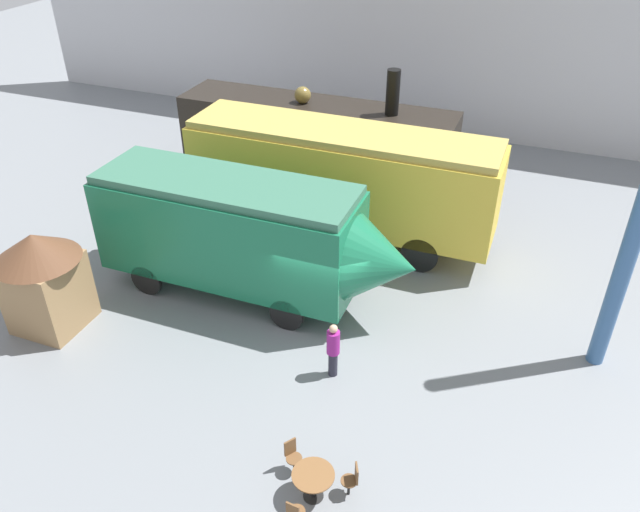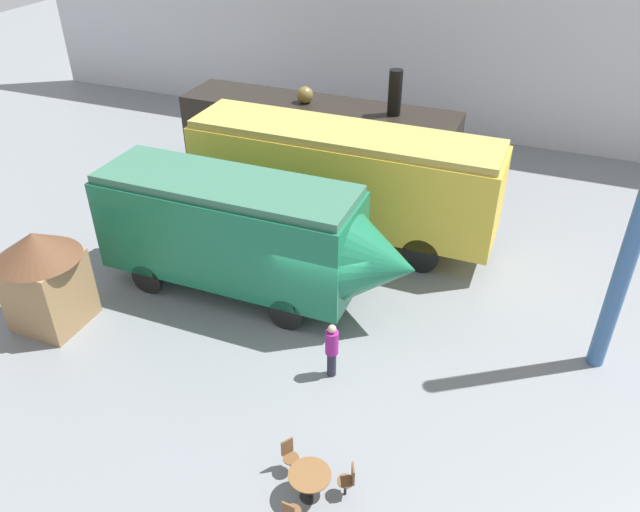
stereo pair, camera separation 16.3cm
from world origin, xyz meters
name	(u,v)px [view 1 (the left image)]	position (x,y,z in m)	size (l,w,h in m)	color
ground_plane	(325,323)	(0.00, 0.00, 0.00)	(80.00, 80.00, 0.00)	gray
backdrop_wall	(449,37)	(0.00, 15.47, 4.50)	(44.00, 0.15, 9.00)	silver
steam_locomotive	(316,137)	(-3.57, 8.40, 1.96)	(10.88, 2.49, 4.97)	black
passenger_coach_vintage	(341,175)	(-1.26, 4.82, 2.35)	(10.42, 2.57, 3.95)	gold
streamlined_locomotive	(250,233)	(-2.58, 0.62, 2.15)	(9.53, 2.59, 3.72)	#196B47
cafe_table_near	(313,479)	(1.79, -5.47, 0.57)	(0.91, 0.91, 0.71)	black
cafe_chair_0	(353,478)	(2.54, -5.11, 0.51)	(0.40, 0.38, 0.87)	black
cafe_chair_1	(292,454)	(1.11, -5.00, 0.51)	(0.40, 0.40, 0.87)	black
visitor_person	(333,348)	(0.91, -1.87, 0.89)	(0.34, 0.34, 1.64)	#262633
ticket_kiosk	(43,276)	(-7.30, -2.79, 1.67)	(2.34, 2.34, 3.00)	#99754C
support_pillar	(635,233)	(7.30, 1.19, 4.00)	(0.44, 0.44, 8.00)	#386093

